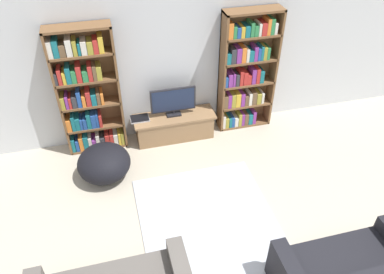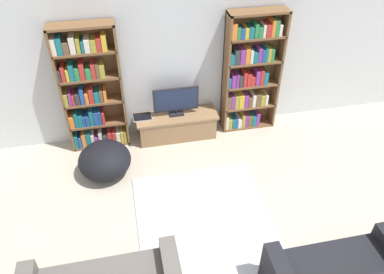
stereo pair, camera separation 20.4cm
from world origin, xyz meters
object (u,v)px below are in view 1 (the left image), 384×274
(tv_stand, at_px, (174,126))
(television, at_px, (173,101))
(laptop, at_px, (140,118))
(bookshelf_left, at_px, (87,94))
(bookshelf_right, at_px, (245,73))
(beanbag_ottoman, at_px, (104,163))

(tv_stand, distance_m, television, 0.49)
(laptop, bearing_deg, bookshelf_left, 175.93)
(bookshelf_right, distance_m, laptop, 1.92)
(tv_stand, bearing_deg, beanbag_ottoman, -150.67)
(bookshelf_right, bearing_deg, tv_stand, -175.34)
(bookshelf_left, distance_m, television, 1.37)
(bookshelf_left, relative_size, laptop, 6.75)
(bookshelf_left, height_order, laptop, bookshelf_left)
(tv_stand, xyz_separation_m, laptop, (-0.57, 0.05, 0.23))
(beanbag_ottoman, bearing_deg, bookshelf_right, 17.72)
(bookshelf_right, bearing_deg, beanbag_ottoman, -162.28)
(laptop, bearing_deg, television, -1.32)
(tv_stand, relative_size, beanbag_ottoman, 1.74)
(laptop, height_order, beanbag_ottoman, beanbag_ottoman)
(bookshelf_left, height_order, television, bookshelf_left)
(television, bearing_deg, bookshelf_left, 177.11)
(bookshelf_left, xyz_separation_m, beanbag_ottoman, (0.10, -0.80, -0.75))
(bookshelf_left, bearing_deg, tv_stand, -4.44)
(bookshelf_right, distance_m, tv_stand, 1.50)
(bookshelf_left, bearing_deg, laptop, -4.07)
(tv_stand, xyz_separation_m, beanbag_ottoman, (-1.23, -0.69, 0.04))
(bookshelf_right, relative_size, laptop, 6.75)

